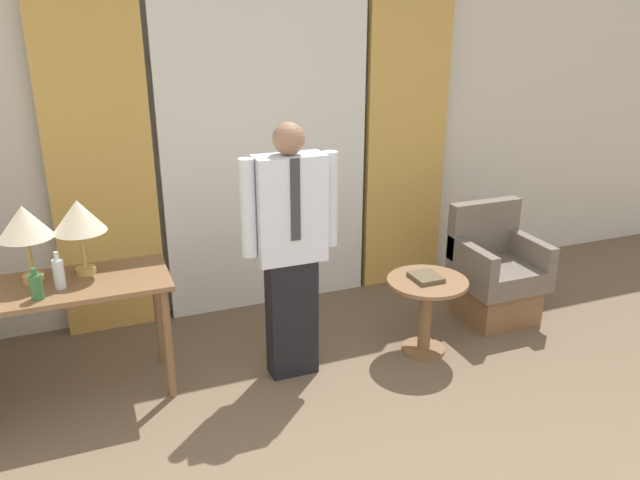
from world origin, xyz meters
name	(u,v)px	position (x,y,z in m)	size (l,w,h in m)	color
wall_back	(261,131)	(0.00, 3.10, 1.35)	(10.00, 0.06, 2.70)	silver
curtain_sheer_center	(267,142)	(0.00, 2.97, 1.29)	(1.57, 0.06, 2.58)	white
curtain_drape_left	(100,155)	(-1.17, 2.97, 1.29)	(0.70, 0.06, 2.58)	gold
curtain_drape_right	(407,132)	(1.17, 2.97, 1.29)	(0.70, 0.06, 2.58)	gold
desk	(64,302)	(-1.50, 2.12, 0.63)	(1.20, 0.54, 0.74)	brown
table_lamp_left	(24,224)	(-1.64, 2.23, 1.09)	(0.30, 0.30, 0.45)	tan
table_lamp_right	(79,218)	(-1.35, 2.23, 1.09)	(0.30, 0.30, 0.45)	tan
bottle_near_edge	(59,273)	(-1.49, 2.07, 0.83)	(0.06, 0.06, 0.22)	silver
bottle_by_lamp	(36,286)	(-1.61, 1.96, 0.82)	(0.07, 0.07, 0.18)	#336638
person	(291,244)	(-0.19, 1.91, 0.88)	(0.60, 0.20, 1.61)	black
armchair	(495,276)	(1.49, 2.08, 0.33)	(0.58, 0.55, 0.87)	brown
side_table	(426,303)	(0.74, 1.82, 0.36)	(0.54, 0.54, 0.53)	brown
book	(426,277)	(0.73, 1.83, 0.54)	(0.18, 0.21, 0.03)	brown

